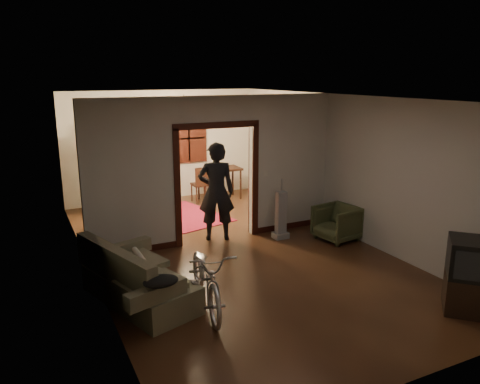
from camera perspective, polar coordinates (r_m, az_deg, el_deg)
floor at (r=8.71m, az=-0.87°, el=-7.24°), size 5.00×8.50×0.01m
ceiling at (r=8.12m, az=-0.95°, el=11.49°), size 5.00×8.50×0.01m
wall_back at (r=12.23m, az=-9.42°, el=5.61°), size 5.00×0.02×2.80m
wall_left at (r=7.62m, az=-18.19°, el=-0.06°), size 0.02×8.50×2.80m
wall_right at (r=9.61m, az=12.74°, el=3.15°), size 0.02×8.50×2.80m
partition_wall at (r=8.98m, az=-2.94°, el=2.71°), size 5.00×0.14×2.80m
door_casing at (r=9.04m, az=-2.91°, el=0.85°), size 1.74×0.20×2.32m
far_window at (r=12.38m, az=-6.27°, el=6.52°), size 0.98×0.06×1.28m
chandelier at (r=10.46m, az=-6.82°, el=9.52°), size 0.24×0.24×0.24m
light_switch at (r=9.39m, az=3.16°, el=2.29°), size 0.08×0.01×0.12m
sofa at (r=6.89m, az=-12.15°, el=-9.63°), size 1.40×2.06×0.87m
rolled_paper at (r=7.15m, az=-12.00°, el=-7.92°), size 0.10×0.78×0.10m
jacket at (r=6.00m, az=-9.64°, el=-10.67°), size 0.45×0.34×0.13m
bicycle at (r=6.59m, az=-4.11°, el=-10.25°), size 0.91×1.83×0.92m
armchair at (r=9.38m, az=11.72°, el=-3.72°), size 0.86×0.85×0.69m
tv_stand at (r=7.26m, az=25.78°, el=-10.97°), size 0.80×0.80×0.54m
crt_tv at (r=7.07m, az=26.22°, el=-7.23°), size 0.80×0.80×0.52m
vacuum at (r=9.28m, az=5.01°, el=-2.81°), size 0.35×0.31×0.96m
person at (r=9.08m, az=-2.92°, el=0.04°), size 0.82×0.68×1.93m
oriental_rug at (r=10.84m, az=-7.20°, el=-2.96°), size 2.07×2.45×0.02m
locker at (r=11.47m, az=-14.94°, el=2.36°), size 1.03×0.74×1.86m
globe at (r=11.31m, az=-15.26°, el=7.38°), size 0.27×0.27×0.27m
desk at (r=12.18m, az=-2.50°, el=0.98°), size 1.14×0.70×0.81m
desk_chair at (r=11.92m, az=-4.85°, el=0.94°), size 0.44×0.44×0.93m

